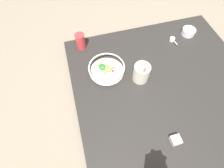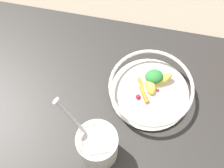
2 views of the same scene
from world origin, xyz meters
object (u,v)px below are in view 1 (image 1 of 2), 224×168
at_px(yogurt_tub, 141,72).
at_px(spice_jar, 176,140).
at_px(fruit_bowl, 107,69).
at_px(garlic_bowl, 189,31).
at_px(drinking_cup, 80,41).

distance_m(yogurt_tub, spice_jar, 0.44).
xyz_separation_m(fruit_bowl, garlic_bowl, (-0.70, -0.18, -0.01)).
relative_size(fruit_bowl, spice_jar, 4.67).
height_order(fruit_bowl, yogurt_tub, yogurt_tub).
distance_m(fruit_bowl, drinking_cup, 0.29).
xyz_separation_m(yogurt_tub, spice_jar, (-0.04, 0.43, -0.05)).
bearing_deg(drinking_cup, fruit_bowl, 114.57).
relative_size(drinking_cup, spice_jar, 2.36).
relative_size(drinking_cup, garlic_bowl, 1.21).
xyz_separation_m(fruit_bowl, spice_jar, (-0.24, 0.54, -0.02)).
height_order(drinking_cup, garlic_bowl, drinking_cup).
bearing_deg(yogurt_tub, garlic_bowl, -149.95).
bearing_deg(fruit_bowl, drinking_cup, -65.43).
bearing_deg(fruit_bowl, garlic_bowl, -165.49).
xyz_separation_m(fruit_bowl, yogurt_tub, (-0.20, 0.11, 0.03)).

